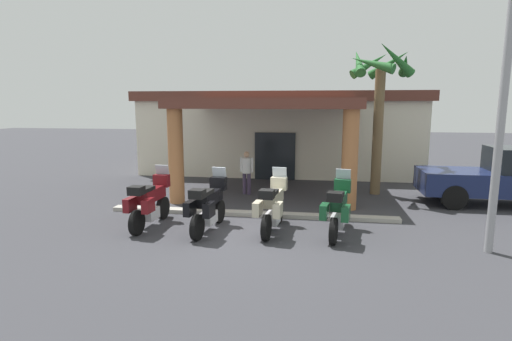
{
  "coord_description": "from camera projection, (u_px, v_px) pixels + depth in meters",
  "views": [
    {
      "loc": [
        1.94,
        -10.15,
        3.38
      ],
      "look_at": [
        -0.09,
        2.72,
        1.2
      ],
      "focal_mm": 28.31,
      "sensor_mm": 36.0,
      "label": 1
    }
  ],
  "objects": [
    {
      "name": "ground_plane",
      "position": [
        243.0,
        232.0,
        10.74
      ],
      "size": [
        80.0,
        80.0,
        0.0
      ],
      "primitive_type": "plane",
      "color": "#38383D"
    },
    {
      "name": "motel_building",
      "position": [
        281.0,
        130.0,
        20.34
      ],
      "size": [
        13.47,
        11.13,
        3.91
      ],
      "rotation": [
        0.0,
        0.0,
        0.01
      ],
      "color": "silver",
      "rests_on": "ground_plane"
    },
    {
      "name": "motorcycle_maroon",
      "position": [
        150.0,
        202.0,
        11.07
      ],
      "size": [
        0.72,
        2.21,
        1.61
      ],
      "rotation": [
        0.0,
        0.0,
        1.51
      ],
      "color": "black",
      "rests_on": "ground_plane"
    },
    {
      "name": "motorcycle_black",
      "position": [
        208.0,
        206.0,
        10.68
      ],
      "size": [
        0.76,
        2.21,
        1.61
      ],
      "rotation": [
        0.0,
        0.0,
        1.46
      ],
      "color": "black",
      "rests_on": "ground_plane"
    },
    {
      "name": "motorcycle_cream",
      "position": [
        273.0,
        206.0,
        10.65
      ],
      "size": [
        0.74,
        2.21,
        1.61
      ],
      "rotation": [
        0.0,
        0.0,
        1.47
      ],
      "color": "black",
      "rests_on": "ground_plane"
    },
    {
      "name": "motorcycle_green",
      "position": [
        338.0,
        209.0,
        10.37
      ],
      "size": [
        0.86,
        2.2,
        1.61
      ],
      "rotation": [
        0.0,
        0.0,
        1.4
      ],
      "color": "black",
      "rests_on": "ground_plane"
    },
    {
      "name": "pedestrian",
      "position": [
        247.0,
        170.0,
        15.03
      ],
      "size": [
        0.52,
        0.32,
        1.62
      ],
      "rotation": [
        0.0,
        0.0,
        4.5
      ],
      "color": "#3F334C",
      "rests_on": "ground_plane"
    },
    {
      "name": "pickup_truck_navy",
      "position": [
        506.0,
        178.0,
        13.35
      ],
      "size": [
        5.22,
        1.99,
        1.95
      ],
      "rotation": [
        0.0,
        0.0,
        -0.01
      ],
      "color": "black",
      "rests_on": "ground_plane"
    },
    {
      "name": "palm_tree_near_portico",
      "position": [
        380.0,
        86.0,
        14.58
      ],
      "size": [
        2.36,
        2.5,
        5.51
      ],
      "color": "brown",
      "rests_on": "ground_plane"
    },
    {
      "name": "roadside_sign",
      "position": [
        511.0,
        20.0,
        8.43
      ],
      "size": [
        1.4,
        0.18,
        7.73
      ],
      "color": "#99999E",
      "rests_on": "ground_plane"
    },
    {
      "name": "curb_strip",
      "position": [
        250.0,
        214.0,
        12.26
      ],
      "size": [
        8.78,
        0.36,
        0.12
      ],
      "primitive_type": "cube",
      "color": "#ADA89E",
      "rests_on": "ground_plane"
    }
  ]
}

